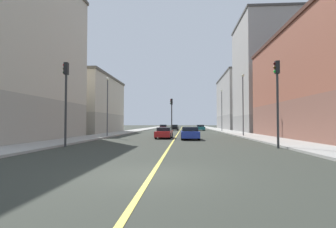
% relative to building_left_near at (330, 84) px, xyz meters
% --- Properties ---
extents(ground_plane, '(400.00, 400.00, 0.00)m').
position_rel_building_left_near_xyz_m(ground_plane, '(-17.25, -21.11, -6.06)').
color(ground_plane, '#30342C').
rests_on(ground_plane, ground).
extents(sidewalk_left, '(3.73, 168.00, 0.15)m').
position_rel_building_left_near_xyz_m(sidewalk_left, '(-7.38, 27.89, -5.99)').
color(sidewalk_left, '#9E9B93').
rests_on(sidewalk_left, ground).
extents(sidewalk_right, '(3.73, 168.00, 0.15)m').
position_rel_building_left_near_xyz_m(sidewalk_right, '(-27.12, 27.89, -5.99)').
color(sidewalk_right, '#9E9B93').
rests_on(sidewalk_right, ground).
extents(lane_center_stripe, '(0.16, 154.00, 0.01)m').
position_rel_building_left_near_xyz_m(lane_center_stripe, '(-17.25, 27.89, -6.06)').
color(lane_center_stripe, '#E5D14C').
rests_on(lane_center_stripe, ground).
extents(building_left_near, '(11.32, 23.12, 12.11)m').
position_rel_building_left_near_xyz_m(building_left_near, '(0.00, 0.00, 0.00)').
color(building_left_near, brown).
rests_on(building_left_near, ground).
extents(building_left_mid, '(11.32, 15.10, 21.65)m').
position_rel_building_left_near_xyz_m(building_left_mid, '(0.00, 21.32, 4.77)').
color(building_left_mid, gray).
rests_on(building_left_mid, ground).
extents(building_left_far, '(11.32, 25.66, 15.06)m').
position_rel_building_left_near_xyz_m(building_left_far, '(0.00, 44.90, 1.48)').
color(building_left_far, gray).
rests_on(building_left_far, ground).
extents(building_right_corner, '(11.32, 17.99, 17.78)m').
position_rel_building_left_near_xyz_m(building_right_corner, '(-34.50, -5.29, 2.84)').
color(building_right_corner, '#9D9688').
rests_on(building_right_corner, ground).
extents(building_right_midblock, '(11.32, 18.12, 10.04)m').
position_rel_building_left_near_xyz_m(building_right_midblock, '(-34.50, 15.80, -1.04)').
color(building_right_midblock, '#9D9688').
rests_on(building_right_midblock, ground).
extents(traffic_light_left_near, '(0.40, 0.32, 6.11)m').
position_rel_building_left_near_xyz_m(traffic_light_left_near, '(-9.66, -11.30, -2.11)').
color(traffic_light_left_near, '#2D2D2D').
rests_on(traffic_light_left_near, ground).
extents(traffic_light_right_near, '(0.40, 0.32, 6.23)m').
position_rel_building_left_near_xyz_m(traffic_light_right_near, '(-24.87, -11.30, -2.05)').
color(traffic_light_right_near, '#2D2D2D').
rests_on(traffic_light_right_near, ground).
extents(traffic_light_median_far, '(0.40, 0.32, 5.42)m').
position_rel_building_left_near_xyz_m(traffic_light_median_far, '(-18.09, 9.37, -2.52)').
color(traffic_light_median_far, '#2D2D2D').
rests_on(traffic_light_median_far, ground).
extents(street_lamp_left_near, '(0.36, 0.36, 7.92)m').
position_rel_building_left_near_xyz_m(street_lamp_left_near, '(-8.64, 4.09, -1.18)').
color(street_lamp_left_near, '#4C4C51').
rests_on(street_lamp_left_near, ground).
extents(street_lamp_right_near, '(0.36, 0.36, 7.39)m').
position_rel_building_left_near_xyz_m(street_lamp_right_near, '(-25.85, 2.44, -1.46)').
color(street_lamp_right_near, '#4C4C51').
rests_on(street_lamp_right_near, ground).
extents(street_lamp_left_far, '(0.36, 0.36, 8.32)m').
position_rel_building_left_near_xyz_m(street_lamp_left_far, '(-8.64, 23.30, -0.97)').
color(street_lamp_left_far, '#4C4C51').
rests_on(street_lamp_left_far, ground).
extents(car_teal, '(2.02, 4.40, 1.34)m').
position_rel_building_left_near_xyz_m(car_teal, '(-12.51, 31.22, -5.41)').
color(car_teal, '#196670').
rests_on(car_teal, ground).
extents(car_red, '(1.87, 4.51, 1.25)m').
position_rel_building_left_near_xyz_m(car_red, '(-18.49, 0.14, -5.44)').
color(car_red, red).
rests_on(car_red, ground).
extents(car_blue, '(1.99, 4.10, 1.34)m').
position_rel_building_left_near_xyz_m(car_blue, '(-15.56, -1.94, -5.41)').
color(car_blue, '#23389E').
rests_on(car_blue, ground).
extents(car_black, '(1.91, 4.31, 1.35)m').
position_rel_building_left_near_xyz_m(car_black, '(-18.54, 32.97, -5.41)').
color(car_black, black).
rests_on(car_black, ground).
extents(car_maroon, '(1.92, 4.40, 1.35)m').
position_rel_building_left_near_xyz_m(car_maroon, '(-21.45, 35.63, -5.41)').
color(car_maroon, maroon).
rests_on(car_maroon, ground).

